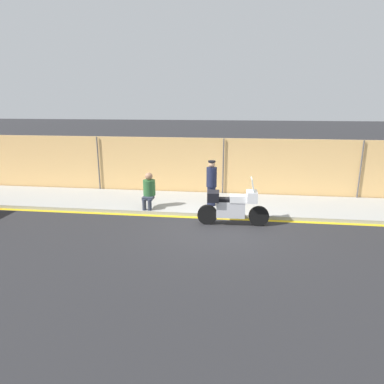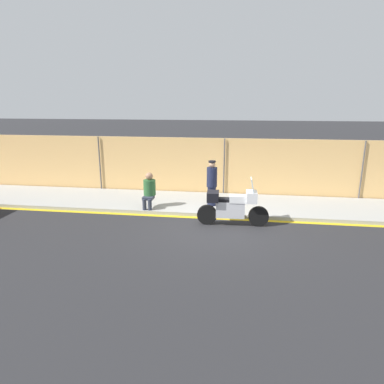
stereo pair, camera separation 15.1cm
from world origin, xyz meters
TOP-DOWN VIEW (x-y plane):
  - ground_plane at (0.00, 0.00)m, footprint 120.00×120.00m
  - sidewalk at (0.00, 2.23)m, footprint 39.02×2.75m
  - curb_paint_stripe at (0.00, 0.77)m, footprint 39.02×0.18m
  - storefront_fence at (-0.00, 3.70)m, footprint 37.07×0.17m
  - motorcycle at (0.44, 0.24)m, footprint 2.23×0.55m
  - officer_standing at (-0.34, 1.84)m, footprint 0.37×0.37m
  - person_seated_on_curb at (-2.49, 1.30)m, footprint 0.43×0.67m

SIDE VIEW (x-z plane):
  - ground_plane at x=0.00m, z-range 0.00..0.00m
  - curb_paint_stripe at x=0.00m, z-range 0.00..0.01m
  - sidewalk at x=0.00m, z-range 0.00..0.12m
  - motorcycle at x=0.44m, z-range -0.14..1.39m
  - person_seated_on_curb at x=-2.49m, z-range 0.18..1.42m
  - officer_standing at x=-0.34m, z-range 0.14..1.77m
  - storefront_fence at x=0.00m, z-range 0.00..2.35m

